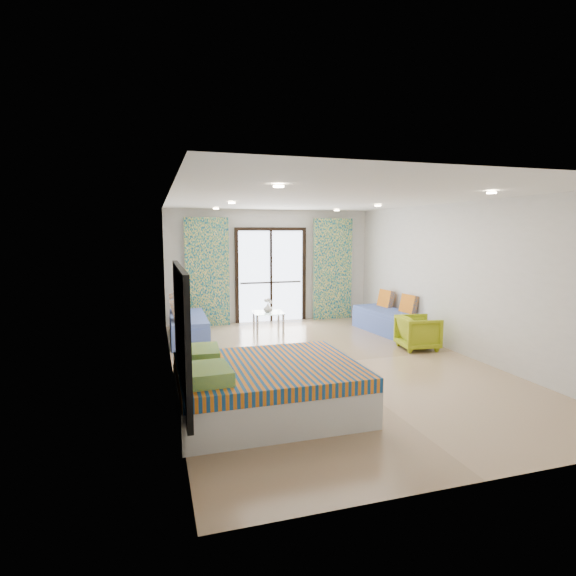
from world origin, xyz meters
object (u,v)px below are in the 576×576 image
object	(u,v)px
daybed_right	(388,320)
armchair	(418,331)
daybed_left	(188,327)
coffee_table	(268,314)
bed	(266,387)

from	to	relation	value
daybed_right	armchair	distance (m)	1.44
daybed_left	coffee_table	size ratio (longest dim) A/B	2.45
coffee_table	armchair	xyz separation A→B (m)	(2.31, -2.27, -0.04)
armchair	daybed_left	bearing A→B (deg)	72.14
coffee_table	armchair	world-z (taller)	coffee_table
bed	armchair	bearing A→B (deg)	30.75
bed	daybed_right	xyz separation A→B (m)	(3.60, 3.47, -0.04)
coffee_table	daybed_right	bearing A→B (deg)	-18.80
bed	daybed_left	bearing A→B (deg)	99.13
daybed_left	armchair	bearing A→B (deg)	-24.18
bed	daybed_right	bearing A→B (deg)	43.96
armchair	daybed_right	bearing A→B (deg)	0.90
bed	daybed_right	distance (m)	4.99
daybed_right	bed	bearing A→B (deg)	-141.98
bed	armchair	distance (m)	3.99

